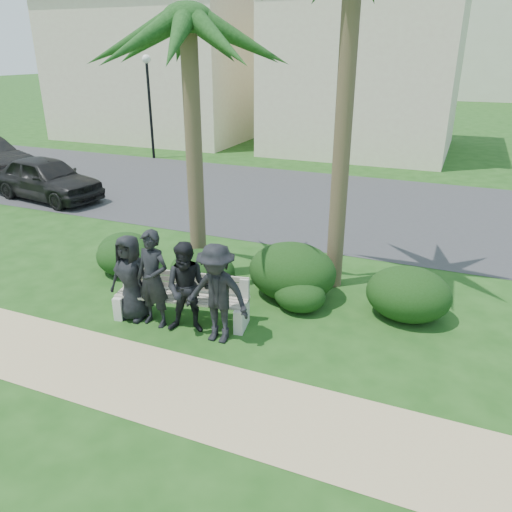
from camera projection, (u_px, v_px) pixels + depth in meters
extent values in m
plane|color=#194313|center=(206.00, 323.00, 8.76)|extent=(160.00, 160.00, 0.00)
cube|color=tan|center=(148.00, 381.00, 7.23)|extent=(30.00, 1.60, 0.01)
cube|color=#2D2D30|center=(327.00, 204.00, 15.59)|extent=(160.00, 8.00, 0.01)
cube|color=beige|center=(164.00, 69.00, 27.06)|extent=(10.00, 8.00, 7.00)
cube|color=beige|center=(367.00, 72.00, 23.13)|extent=(8.00, 8.00, 7.00)
cylinder|color=black|center=(150.00, 112.00, 21.44)|extent=(0.12, 0.12, 4.00)
sphere|color=white|center=(146.00, 59.00, 20.64)|extent=(0.36, 0.36, 0.36)
cube|color=gray|center=(181.00, 298.00, 8.68)|extent=(2.40, 0.94, 0.04)
cube|color=gray|center=(187.00, 280.00, 8.78)|extent=(2.31, 0.45, 0.27)
cube|color=beige|center=(130.00, 299.00, 9.15)|extent=(0.25, 0.56, 0.43)
cube|color=beige|center=(238.00, 322.00, 8.37)|extent=(0.25, 0.56, 0.43)
imported|color=black|center=(131.00, 278.00, 8.66)|extent=(0.76, 0.50, 1.56)
imported|color=black|center=(153.00, 279.00, 8.42)|extent=(0.66, 0.45, 1.72)
imported|color=black|center=(188.00, 288.00, 8.23)|extent=(0.92, 0.80, 1.60)
imported|color=black|center=(217.00, 294.00, 7.94)|extent=(1.09, 0.63, 1.69)
ellipsoid|color=black|center=(124.00, 256.00, 10.58)|extent=(1.24, 1.02, 0.81)
ellipsoid|color=black|center=(127.00, 251.00, 10.77)|extent=(1.30, 1.08, 0.85)
ellipsoid|color=black|center=(202.00, 270.00, 9.81)|extent=(1.33, 1.10, 0.87)
ellipsoid|color=black|center=(292.00, 270.00, 9.53)|extent=(1.70, 1.40, 1.11)
ellipsoid|color=black|center=(300.00, 294.00, 9.11)|extent=(0.96, 0.80, 0.63)
ellipsoid|color=black|center=(408.00, 293.00, 8.79)|extent=(1.48, 1.22, 0.97)
cylinder|color=brown|center=(194.00, 160.00, 9.59)|extent=(0.32, 0.32, 4.96)
cylinder|color=brown|center=(343.00, 135.00, 9.08)|extent=(0.32, 0.32, 6.02)
imported|color=black|center=(47.00, 178.00, 15.83)|extent=(4.17, 2.18, 1.35)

